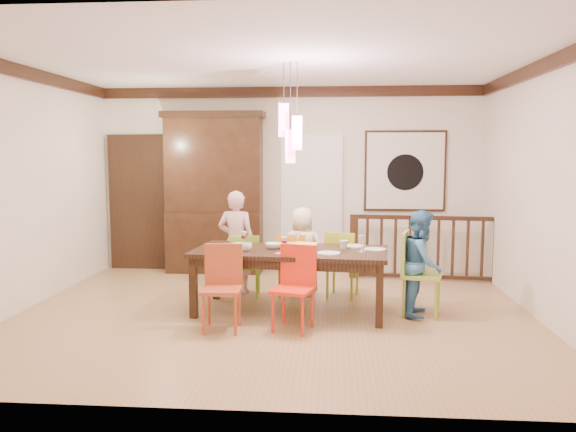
# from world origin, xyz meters

# --- Properties ---
(floor) EXTENTS (6.00, 6.00, 0.00)m
(floor) POSITION_xyz_m (0.00, 0.00, 0.00)
(floor) COLOR #A57F50
(floor) RESTS_ON ground
(ceiling) EXTENTS (6.00, 6.00, 0.00)m
(ceiling) POSITION_xyz_m (0.00, 0.00, 2.90)
(ceiling) COLOR white
(ceiling) RESTS_ON wall_back
(wall_back) EXTENTS (6.00, 0.00, 6.00)m
(wall_back) POSITION_xyz_m (0.00, 2.50, 1.45)
(wall_back) COLOR beige
(wall_back) RESTS_ON floor
(wall_left) EXTENTS (0.00, 5.00, 5.00)m
(wall_left) POSITION_xyz_m (-3.00, 0.00, 1.45)
(wall_left) COLOR beige
(wall_left) RESTS_ON floor
(wall_right) EXTENTS (0.00, 5.00, 5.00)m
(wall_right) POSITION_xyz_m (3.00, 0.00, 1.45)
(wall_right) COLOR beige
(wall_right) RESTS_ON floor
(crown_molding) EXTENTS (6.00, 5.00, 0.16)m
(crown_molding) POSITION_xyz_m (0.00, 0.00, 2.82)
(crown_molding) COLOR black
(crown_molding) RESTS_ON wall_back
(panel_door) EXTENTS (1.04, 0.07, 2.24)m
(panel_door) POSITION_xyz_m (-2.40, 2.45, 1.05)
(panel_door) COLOR black
(panel_door) RESTS_ON wall_back
(white_doorway) EXTENTS (0.97, 0.05, 2.22)m
(white_doorway) POSITION_xyz_m (0.35, 2.46, 1.05)
(white_doorway) COLOR silver
(white_doorway) RESTS_ON wall_back
(painting) EXTENTS (1.25, 0.06, 1.25)m
(painting) POSITION_xyz_m (1.80, 2.46, 1.60)
(painting) COLOR black
(painting) RESTS_ON wall_back
(pendant_cluster) EXTENTS (0.27, 0.21, 1.14)m
(pendant_cluster) POSITION_xyz_m (0.19, 0.10, 2.11)
(pendant_cluster) COLOR #ED477B
(pendant_cluster) RESTS_ON ceiling
(dining_table) EXTENTS (2.34, 1.23, 0.75)m
(dining_table) POSITION_xyz_m (0.19, 0.10, 0.67)
(dining_table) COLOR black
(dining_table) RESTS_ON floor
(chair_far_left) EXTENTS (0.40, 0.40, 0.83)m
(chair_far_left) POSITION_xyz_m (-0.44, 0.78, 0.48)
(chair_far_left) COLOR #72AC21
(chair_far_left) RESTS_ON floor
(chair_far_mid) EXTENTS (0.38, 0.38, 0.83)m
(chair_far_mid) POSITION_xyz_m (0.15, 0.89, 0.48)
(chair_far_mid) COLOR orange
(chair_far_mid) RESTS_ON floor
(chair_far_right) EXTENTS (0.48, 0.48, 0.87)m
(chair_far_right) POSITION_xyz_m (0.82, 0.85, 0.50)
(chair_far_right) COLOR #9AAD22
(chair_far_right) RESTS_ON floor
(chair_near_left) EXTENTS (0.43, 0.43, 0.90)m
(chair_near_left) POSITION_xyz_m (-0.48, -0.66, 0.52)
(chair_near_left) COLOR #A64221
(chair_near_left) RESTS_ON floor
(chair_near_mid) EXTENTS (0.50, 0.50, 0.90)m
(chair_near_mid) POSITION_xyz_m (0.27, -0.59, 0.51)
(chair_near_mid) COLOR red
(chair_near_mid) RESTS_ON floor
(chair_end_right) EXTENTS (0.53, 0.53, 0.97)m
(chair_end_right) POSITION_xyz_m (1.72, 0.10, 0.56)
(chair_end_right) COLOR #96B137
(chair_end_right) RESTS_ON floor
(china_hutch) EXTENTS (1.59, 0.46, 2.52)m
(china_hutch) POSITION_xyz_m (-1.17, 2.30, 1.26)
(china_hutch) COLOR black
(china_hutch) RESTS_ON floor
(balustrade) EXTENTS (2.19, 0.28, 0.96)m
(balustrade) POSITION_xyz_m (2.03, 1.95, 0.50)
(balustrade) COLOR black
(balustrade) RESTS_ON floor
(person_far_left) EXTENTS (0.54, 0.38, 1.38)m
(person_far_left) POSITION_xyz_m (-0.61, 1.00, 0.69)
(person_far_left) COLOR beige
(person_far_left) RESTS_ON floor
(person_far_mid) EXTENTS (0.63, 0.47, 1.17)m
(person_far_mid) POSITION_xyz_m (0.29, 0.95, 0.59)
(person_far_mid) COLOR beige
(person_far_mid) RESTS_ON floor
(person_end_right) EXTENTS (0.59, 0.69, 1.23)m
(person_end_right) POSITION_xyz_m (1.71, 0.09, 0.61)
(person_end_right) COLOR teal
(person_end_right) RESTS_ON floor
(serving_bowl) EXTENTS (0.40, 0.40, 0.08)m
(serving_bowl) POSITION_xyz_m (0.34, 0.05, 0.79)
(serving_bowl) COLOR yellow
(serving_bowl) RESTS_ON dining_table
(small_bowl) EXTENTS (0.22, 0.22, 0.06)m
(small_bowl) POSITION_xyz_m (-0.01, 0.15, 0.78)
(small_bowl) COLOR white
(small_bowl) RESTS_ON dining_table
(cup_left) EXTENTS (0.13, 0.13, 0.10)m
(cup_left) POSITION_xyz_m (-0.31, -0.05, 0.80)
(cup_left) COLOR silver
(cup_left) RESTS_ON dining_table
(cup_right) EXTENTS (0.14, 0.14, 0.10)m
(cup_right) POSITION_xyz_m (0.81, 0.20, 0.80)
(cup_right) COLOR silver
(cup_right) RESTS_ON dining_table
(plate_far_left) EXTENTS (0.26, 0.26, 0.01)m
(plate_far_left) POSITION_xyz_m (-0.44, 0.38, 0.76)
(plate_far_left) COLOR white
(plate_far_left) RESTS_ON dining_table
(plate_far_mid) EXTENTS (0.26, 0.26, 0.01)m
(plate_far_mid) POSITION_xyz_m (0.18, 0.44, 0.76)
(plate_far_mid) COLOR white
(plate_far_mid) RESTS_ON dining_table
(plate_far_right) EXTENTS (0.26, 0.26, 0.01)m
(plate_far_right) POSITION_xyz_m (0.94, 0.36, 0.76)
(plate_far_right) COLOR white
(plate_far_right) RESTS_ON dining_table
(plate_near_left) EXTENTS (0.26, 0.26, 0.01)m
(plate_near_left) POSITION_xyz_m (-0.49, -0.23, 0.76)
(plate_near_left) COLOR white
(plate_near_left) RESTS_ON dining_table
(plate_near_mid) EXTENTS (0.26, 0.26, 0.01)m
(plate_near_mid) POSITION_xyz_m (0.64, -0.16, 0.76)
(plate_near_mid) COLOR white
(plate_near_mid) RESTS_ON dining_table
(plate_end_right) EXTENTS (0.26, 0.26, 0.01)m
(plate_end_right) POSITION_xyz_m (1.18, 0.14, 0.76)
(plate_end_right) COLOR white
(plate_end_right) RESTS_ON dining_table
(wine_glass_a) EXTENTS (0.08, 0.08, 0.19)m
(wine_glass_a) POSITION_xyz_m (-0.38, 0.20, 0.84)
(wine_glass_a) COLOR #590C19
(wine_glass_a) RESTS_ON dining_table
(wine_glass_b) EXTENTS (0.08, 0.08, 0.19)m
(wine_glass_b) POSITION_xyz_m (0.27, 0.25, 0.84)
(wine_glass_b) COLOR silver
(wine_glass_b) RESTS_ON dining_table
(wine_glass_c) EXTENTS (0.08, 0.08, 0.19)m
(wine_glass_c) POSITION_xyz_m (0.14, -0.18, 0.84)
(wine_glass_c) COLOR #590C19
(wine_glass_c) RESTS_ON dining_table
(wine_glass_d) EXTENTS (0.08, 0.08, 0.19)m
(wine_glass_d) POSITION_xyz_m (1.01, 0.00, 0.84)
(wine_glass_d) COLOR silver
(wine_glass_d) RESTS_ON dining_table
(napkin) EXTENTS (0.18, 0.14, 0.01)m
(napkin) POSITION_xyz_m (0.14, -0.24, 0.76)
(napkin) COLOR #D83359
(napkin) RESTS_ON dining_table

